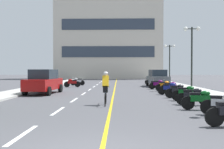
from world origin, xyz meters
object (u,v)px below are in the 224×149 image
motorcycle_3 (193,96)px  motorcycle_11 (77,81)px  motorcycle_4 (187,93)px  motorcycle_12 (151,81)px  motorcycle_6 (170,88)px  motorcycle_2 (201,99)px  motorcycle_7 (171,87)px  parked_car_mid (158,78)px  motorcycle_8 (165,85)px  motorcycle_9 (158,84)px  motorcycle_1 (224,104)px  motorcycle_5 (178,90)px  motorcycle_10 (72,83)px  cyclist_rider (106,87)px  parked_car_near (44,82)px  street_lamp_mid (192,44)px  street_lamp_far (170,55)px

motorcycle_3 → motorcycle_11: (-8.55, 16.43, 0.00)m
motorcycle_4 → motorcycle_12: size_ratio=1.02×
motorcycle_6 → motorcycle_2: bearing=-90.3°
motorcycle_6 → motorcycle_12: 13.07m
motorcycle_7 → parked_car_mid: bearing=88.8°
motorcycle_4 → motorcycle_8: bearing=89.9°
motorcycle_9 → motorcycle_2: bearing=-90.0°
motorcycle_1 → motorcycle_8: size_ratio=1.00×
parked_car_mid → motorcycle_2: 15.99m
motorcycle_2 → motorcycle_5: size_ratio=1.01×
motorcycle_8 → motorcycle_10: bearing=152.4°
motorcycle_6 → motorcycle_7: 1.62m
cyclist_rider → motorcycle_11: bearing=104.1°
motorcycle_6 → motorcycle_11: same height
motorcycle_3 → motorcycle_10: 15.77m
motorcycle_3 → motorcycle_8: same height
motorcycle_6 → cyclist_rider: 6.87m
motorcycle_5 → parked_car_near: bearing=165.1°
cyclist_rider → motorcycle_4: bearing=21.0°
parked_car_mid → motorcycle_6: 9.16m
motorcycle_2 → motorcycle_4: size_ratio=1.01×
motorcycle_2 → motorcycle_10: bearing=119.9°
motorcycle_2 → motorcycle_9: size_ratio=1.00×
motorcycle_5 → motorcycle_8: (0.13, 5.22, 0.00)m
street_lamp_mid → motorcycle_2: street_lamp_mid is taller
motorcycle_5 → motorcycle_10: size_ratio=0.99×
motorcycle_7 → motorcycle_10: (-8.89, 6.34, 0.00)m
motorcycle_11 → motorcycle_12: bearing=12.4°
parked_car_mid → motorcycle_4: parked_car_mid is taller
motorcycle_7 → motorcycle_5: bearing=-94.4°
parked_car_near → motorcycle_3: bearing=-32.3°
parked_car_mid → motorcycle_11: parked_car_mid is taller
motorcycle_2 → motorcycle_11: same height
motorcycle_3 → motorcycle_5: 3.43m
motorcycle_2 → motorcycle_4: bearing=85.3°
motorcycle_8 → motorcycle_3: bearing=-91.1°
street_lamp_far → motorcycle_9: bearing=-107.2°
parked_car_mid → motorcycle_3: size_ratio=2.59×
parked_car_mid → motorcycle_6: size_ratio=2.57×
parked_car_mid → motorcycle_10: size_ratio=2.54×
motorcycle_4 → motorcycle_10: same height
parked_car_mid → motorcycle_8: bearing=-92.9°
motorcycle_7 → motorcycle_12: 11.49m
parked_car_near → motorcycle_8: size_ratio=2.61×
parked_car_near → motorcycle_12: (9.67, 12.46, -0.44)m
motorcycle_1 → motorcycle_9: (-0.41, 13.43, 0.00)m
parked_car_near → parked_car_mid: 13.01m
motorcycle_6 → motorcycle_11: (-8.47, 11.10, 0.00)m
motorcycle_4 → cyclist_rider: 4.92m
motorcycle_3 → cyclist_rider: size_ratio=0.94×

